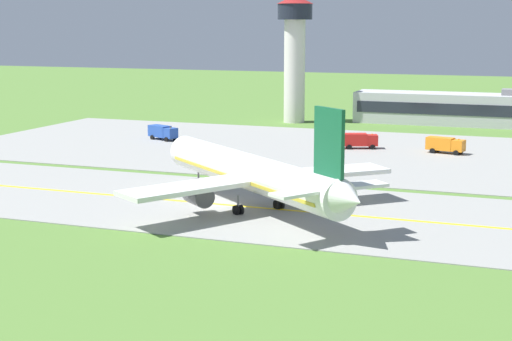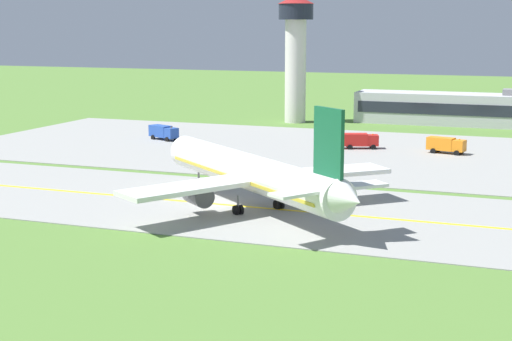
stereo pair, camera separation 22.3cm
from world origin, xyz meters
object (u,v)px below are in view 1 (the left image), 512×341
service_truck_pushback (163,132)px  control_tower (295,46)px  airplane_lead (252,173)px  service_truck_baggage (445,144)px  service_truck_catering (359,140)px

service_truck_pushback → control_tower: (13.86, 33.50, 14.38)m
airplane_lead → service_truck_pushback: bearing=127.3°
control_tower → service_truck_baggage: bearing=-41.5°
airplane_lead → service_truck_baggage: bearing=72.0°
service_truck_baggage → service_truck_pushback: size_ratio=1.00×
service_truck_pushback → control_tower: size_ratio=0.24×
airplane_lead → service_truck_pushback: size_ratio=5.23×
service_truck_catering → control_tower: (-21.24, 31.16, 14.38)m
airplane_lead → service_truck_pushback: (-33.88, 44.48, -2.60)m
service_truck_baggage → service_truck_catering: same height
service_truck_catering → service_truck_pushback: (-35.09, -2.34, 0.00)m
service_truck_catering → control_tower: 40.36m
airplane_lead → service_truck_baggage: (15.25, 46.82, -2.60)m
service_truck_baggage → service_truck_pushback: bearing=-177.3°
service_truck_baggage → control_tower: 49.22m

